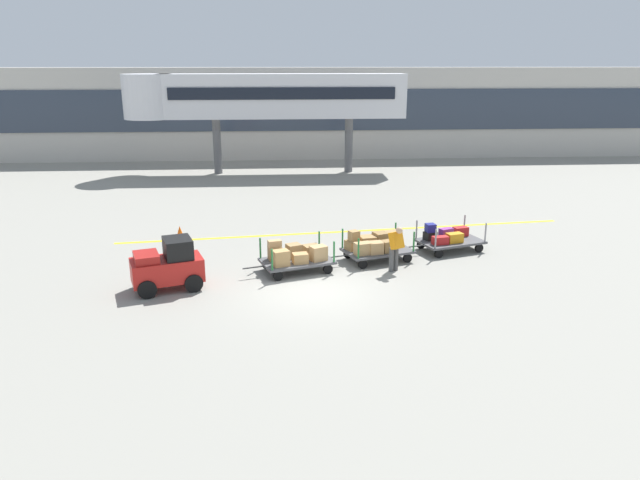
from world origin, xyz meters
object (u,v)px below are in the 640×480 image
at_px(baggage_cart_middle, 375,245).
at_px(baggage_handler, 396,246).
at_px(baggage_cart_tail, 448,238).
at_px(baggage_tug, 168,266).
at_px(baggage_cart_lead, 296,256).
at_px(safety_cone_near, 180,233).

xyz_separation_m(baggage_cart_middle, baggage_handler, (0.48, -1.20, 0.32)).
relative_size(baggage_cart_tail, baggage_handler, 1.97).
xyz_separation_m(baggage_tug, baggage_handler, (7.20, 1.08, 0.11)).
relative_size(baggage_tug, baggage_handler, 1.50).
distance_m(baggage_cart_lead, baggage_cart_middle, 2.96).
relative_size(baggage_cart_middle, safety_cone_near, 5.59).
height_order(baggage_cart_lead, safety_cone_near, baggage_cart_lead).
bearing_deg(baggage_cart_middle, safety_cone_near, 157.38).
height_order(baggage_tug, baggage_cart_tail, baggage_tug).
bearing_deg(baggage_cart_tail, baggage_tug, -161.60).
bearing_deg(baggage_cart_lead, baggage_handler, -3.74).
bearing_deg(baggage_cart_lead, safety_cone_near, 137.93).
bearing_deg(baggage_tug, safety_cone_near, 95.32).
height_order(baggage_tug, baggage_handler, baggage_tug).
distance_m(baggage_tug, baggage_handler, 7.29).
height_order(baggage_cart_lead, baggage_cart_tail, same).
bearing_deg(baggage_cart_middle, baggage_handler, -68.39).
height_order(baggage_cart_tail, safety_cone_near, baggage_cart_tail).
distance_m(baggage_tug, baggage_cart_tail, 10.09).
distance_m(baggage_cart_lead, safety_cone_near, 5.97).
distance_m(baggage_cart_lead, baggage_cart_tail, 5.95).
distance_m(baggage_cart_lead, baggage_handler, 3.29).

